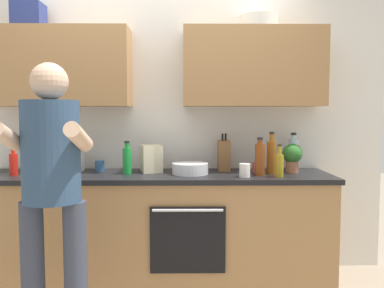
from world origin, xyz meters
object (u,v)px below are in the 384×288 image
bottle_water (293,153)px  grocery_bag_rice (151,159)px  bottle_juice (32,159)px  grocery_bag_produce (70,161)px  bottle_vinegar (260,159)px  person_standing (52,179)px  mixing_bowl (190,169)px  bottle_soy (42,161)px  potted_herb (292,156)px  bottle_oil (280,164)px  cup_ceramic (257,167)px  bottle_hotsauce (13,163)px  knife_block (224,156)px  bottle_soda (127,160)px  cup_coffee (245,170)px  cup_tea (100,166)px  bottle_syrup (272,156)px

bottle_water → grocery_bag_rice: size_ratio=1.44×
bottle_juice → grocery_bag_produce: (0.28, 0.10, -0.03)m
bottle_vinegar → grocery_bag_produce: size_ratio=1.62×
person_standing → mixing_bowl: bearing=44.8°
bottle_soy → potted_herb: bottle_soy is taller
bottle_oil → cup_ceramic: bearing=117.6°
bottle_hotsauce → knife_block: bearing=7.9°
bottle_soda → cup_ceramic: size_ratio=3.12×
person_standing → cup_coffee: size_ratio=16.23×
bottle_water → cup_coffee: size_ratio=3.12×
grocery_bag_rice → cup_tea: bearing=171.6°
potted_herb → bottle_syrup: bearing=-158.1°
bottle_oil → bottle_water: 0.44m
cup_ceramic → grocery_bag_produce: size_ratio=0.46×
bottle_juice → knife_block: 1.58m
bottle_soy → cup_coffee: 1.58m
bottle_juice → knife_block: (1.57, 0.16, 0.01)m
bottle_hotsauce → grocery_bag_produce: bearing=24.0°
bottle_juice → knife_block: size_ratio=0.86×
grocery_bag_produce → person_standing: bearing=-79.8°
bottle_soy → grocery_bag_produce: (0.15, 0.23, -0.03)m
bottle_syrup → bottle_soy: bearing=-176.8°
bottle_water → bottle_syrup: size_ratio=0.94×
bottle_oil → bottle_vinegar: bearing=150.6°
bottle_soy → knife_block: knife_block is taller
cup_coffee → cup_ceramic: size_ratio=1.20×
bottle_soy → bottle_soda: bearing=10.2°
bottle_soda → bottle_soy: (-0.65, -0.12, 0.01)m
bottle_juice → cup_coffee: bottle_juice is taller
bottle_juice → bottle_syrup: bearing=-1.0°
bottle_syrup → potted_herb: 0.20m
bottle_oil → bottle_juice: bearing=174.7°
person_standing → cup_tea: person_standing is taller
bottle_juice → bottle_soy: 0.18m
bottle_oil → bottle_syrup: size_ratio=0.73×
person_standing → knife_block: bearing=42.0°
bottle_soda → grocery_bag_rice: size_ratio=1.19×
bottle_hotsauce → bottle_soy: (0.24, -0.06, 0.03)m
mixing_bowl → grocery_bag_rice: grocery_bag_rice is taller
bottle_soy → cup_coffee: bottle_soy is taller
cup_coffee → cup_ceramic: (0.14, 0.25, -0.01)m
bottle_oil → bottle_syrup: (-0.03, 0.15, 0.05)m
grocery_bag_produce → potted_herb: bearing=-1.7°
bottle_vinegar → cup_ceramic: size_ratio=3.50×
bottle_oil → grocery_bag_rice: (-1.01, 0.27, 0.02)m
potted_herb → grocery_bag_rice: 1.17m
bottle_water → grocery_bag_rice: bottle_water is taller
person_standing → bottle_soda: person_standing is taller
cup_tea → grocery_bag_produce: bearing=-165.8°
bottle_soda → person_standing: bearing=-111.1°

